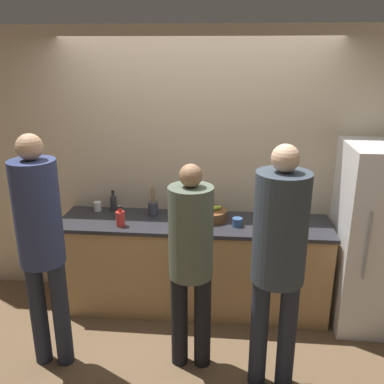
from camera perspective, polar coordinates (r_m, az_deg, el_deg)
ground_plane at (r=4.07m, az=-0.20°, el=-17.50°), size 14.00×14.00×0.00m
wall_back at (r=4.09m, az=0.69°, el=3.06°), size 5.20×0.06×2.60m
counter at (r=4.13m, az=0.28°, el=-9.57°), size 2.48×0.64×0.89m
refrigerator at (r=4.10m, az=23.65°, el=-5.56°), size 0.71×0.73×1.65m
person_left at (r=3.32m, az=-19.56°, el=-5.59°), size 0.33×0.33×1.85m
person_center at (r=3.17m, az=-0.16°, el=-8.24°), size 0.33×0.33×1.65m
person_right at (r=2.97m, az=11.52°, el=-7.50°), size 0.36×0.36×1.83m
fruit_bowl at (r=3.95m, az=2.52°, el=-3.03°), size 0.30×0.30×0.14m
utensil_crock at (r=4.06m, az=-5.20°, el=-2.10°), size 0.09×0.09×0.28m
bottle_dark at (r=4.22m, az=-10.43°, el=-1.43°), size 0.06×0.06×0.20m
bottle_amber at (r=4.09m, az=-1.56°, el=-1.60°), size 0.08×0.08×0.23m
bottle_red at (r=3.85m, az=-9.53°, el=-3.44°), size 0.08×0.08×0.19m
cup_white at (r=4.26m, az=-12.49°, el=-1.88°), size 0.07×0.07×0.09m
cup_blue at (r=3.83m, az=6.06°, el=-4.02°), size 0.09×0.09×0.08m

